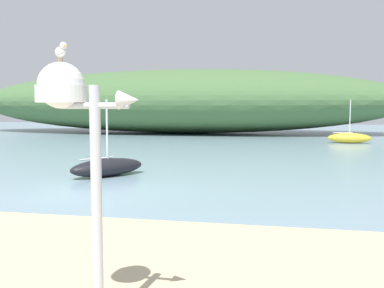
{
  "coord_description": "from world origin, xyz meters",
  "views": [
    {
      "loc": [
        6.0,
        -12.55,
        2.71
      ],
      "look_at": [
        2.76,
        3.61,
        1.31
      ],
      "focal_mm": 40.01,
      "sensor_mm": 36.0,
      "label": 1
    }
  ],
  "objects": [
    {
      "name": "seagull_on_radar",
      "position": [
        3.69,
        -8.24,
        3.32
      ],
      "size": [
        0.24,
        0.21,
        0.2
      ],
      "color": "orange",
      "rests_on": "mast_structure"
    },
    {
      "name": "ground_plane",
      "position": [
        0.0,
        0.0,
        0.0
      ],
      "size": [
        120.0,
        120.0,
        0.0
      ],
      "primitive_type": "plane",
      "color": "#7A99A8"
    },
    {
      "name": "sailboat_west_reach",
      "position": [
        11.41,
        21.74,
        0.4
      ],
      "size": [
        3.22,
        1.12,
        3.31
      ],
      "color": "gold",
      "rests_on": "ground"
    },
    {
      "name": "distant_hill",
      "position": [
        -4.25,
        32.5,
        3.38
      ],
      "size": [
        47.16,
        14.01,
        6.76
      ],
      "primitive_type": "ellipsoid",
      "color": "#476B3D",
      "rests_on": "ground"
    },
    {
      "name": "mast_structure",
      "position": [
        3.78,
        -8.24,
        2.69
      ],
      "size": [
        1.16,
        0.55,
        3.0
      ],
      "color": "silver",
      "rests_on": "beach_sand"
    },
    {
      "name": "sailboat_outer_mooring",
      "position": [
        -0.58,
        3.25,
        0.36
      ],
      "size": [
        2.75,
        3.16,
        3.04
      ],
      "color": "black",
      "rests_on": "ground"
    }
  ]
}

